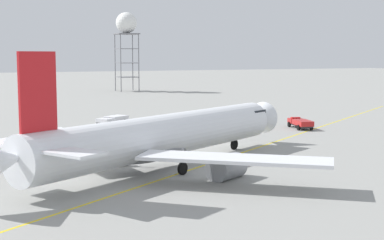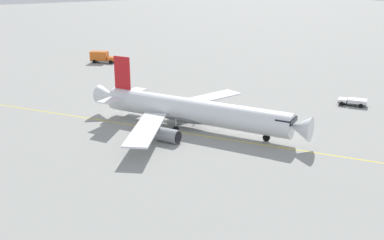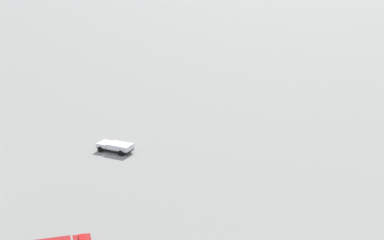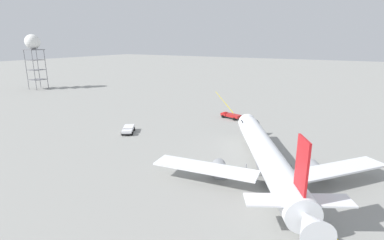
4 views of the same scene
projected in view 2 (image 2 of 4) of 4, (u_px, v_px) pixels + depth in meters
ground_plane at (175, 125)px, 76.41m from camera, size 600.00×600.00×0.00m
airliner_main at (192, 112)px, 74.17m from camera, size 35.37×30.46×10.73m
catering_truck_truck at (102, 57)px, 126.74m from camera, size 6.49×6.88×3.10m
pushback_tug_truck at (353, 101)px, 87.11m from camera, size 5.45×4.62×1.30m
taxiway_centreline at (186, 133)px, 72.63m from camera, size 125.18×83.46×0.01m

